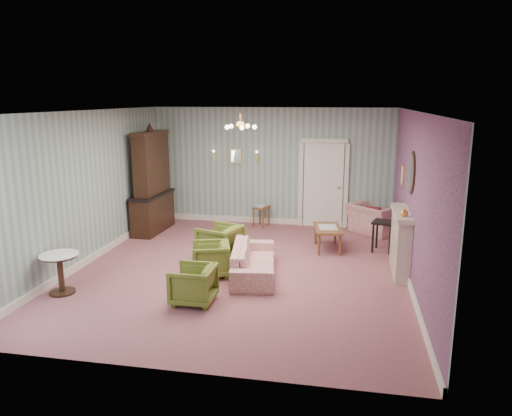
% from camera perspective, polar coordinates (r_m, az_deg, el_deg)
% --- Properties ---
extents(floor, '(7.00, 7.00, 0.00)m').
position_cam_1_polar(floor, '(9.13, -1.71, -7.25)').
color(floor, '#9A5962').
rests_on(floor, ground).
extents(ceiling, '(7.00, 7.00, 0.00)m').
position_cam_1_polar(ceiling, '(8.58, -1.84, 11.27)').
color(ceiling, white).
rests_on(ceiling, ground).
extents(wall_back, '(6.00, 0.00, 6.00)m').
position_cam_1_polar(wall_back, '(12.13, 1.80, 4.85)').
color(wall_back, gray).
rests_on(wall_back, ground).
extents(wall_front, '(6.00, 0.00, 6.00)m').
position_cam_1_polar(wall_front, '(5.48, -9.71, -5.24)').
color(wall_front, gray).
rests_on(wall_front, ground).
extents(wall_left, '(0.00, 7.00, 7.00)m').
position_cam_1_polar(wall_left, '(9.82, -19.14, 2.25)').
color(wall_left, gray).
rests_on(wall_left, ground).
extents(wall_right, '(0.00, 7.00, 7.00)m').
position_cam_1_polar(wall_right, '(8.62, 18.11, 0.92)').
color(wall_right, gray).
rests_on(wall_right, ground).
extents(wall_right_floral, '(0.00, 7.00, 7.00)m').
position_cam_1_polar(wall_right_floral, '(8.61, 18.01, 0.93)').
color(wall_right_floral, '#C4628B').
rests_on(wall_right_floral, ground).
extents(door, '(1.12, 0.12, 2.16)m').
position_cam_1_polar(door, '(12.02, 7.89, 2.87)').
color(door, white).
rests_on(door, floor).
extents(olive_chair_a, '(0.60, 0.64, 0.66)m').
position_cam_1_polar(olive_chair_a, '(7.68, -7.37, -8.66)').
color(olive_chair_a, olive).
rests_on(olive_chair_a, floor).
extents(olive_chair_b, '(0.77, 0.80, 0.67)m').
position_cam_1_polar(olive_chair_b, '(8.79, -5.33, -5.79)').
color(olive_chair_b, olive).
rests_on(olive_chair_b, floor).
extents(olive_chair_c, '(0.88, 0.90, 0.75)m').
position_cam_1_polar(olive_chair_c, '(9.67, -4.24, -3.78)').
color(olive_chair_c, olive).
rests_on(olive_chair_c, floor).
extents(sofa_chintz, '(0.83, 1.95, 0.74)m').
position_cam_1_polar(sofa_chintz, '(8.76, -0.27, -5.56)').
color(sofa_chintz, '#AD4659').
rests_on(sofa_chintz, floor).
extents(wingback_chair, '(1.27, 1.24, 0.94)m').
position_cam_1_polar(wingback_chair, '(11.74, 13.72, -0.65)').
color(wingback_chair, '#AD4659').
rests_on(wingback_chair, floor).
extents(dresser, '(0.58, 1.53, 2.52)m').
position_cam_1_polar(dresser, '(11.69, -12.15, 3.32)').
color(dresser, black).
rests_on(dresser, floor).
extents(fireplace, '(0.30, 1.40, 1.16)m').
position_cam_1_polar(fireplace, '(9.19, 16.56, -3.85)').
color(fireplace, beige).
rests_on(fireplace, floor).
extents(mantel_vase, '(0.15, 0.15, 0.15)m').
position_cam_1_polar(mantel_vase, '(8.64, 16.96, -0.43)').
color(mantel_vase, gold).
rests_on(mantel_vase, fireplace).
extents(oval_mirror, '(0.04, 0.76, 0.84)m').
position_cam_1_polar(oval_mirror, '(8.93, 17.72, 3.96)').
color(oval_mirror, white).
rests_on(oval_mirror, wall_right).
extents(framed_print, '(0.04, 0.34, 0.42)m').
position_cam_1_polar(framed_print, '(10.30, 16.81, 3.72)').
color(framed_print, gold).
rests_on(framed_print, wall_right).
extents(coffee_table, '(0.67, 1.02, 0.49)m').
position_cam_1_polar(coffee_table, '(10.35, 8.36, -3.52)').
color(coffee_table, brown).
rests_on(coffee_table, floor).
extents(side_table_black, '(0.54, 0.54, 0.65)m').
position_cam_1_polar(side_table_black, '(10.42, 14.68, -3.24)').
color(side_table_black, black).
rests_on(side_table_black, floor).
extents(pedestal_table, '(0.74, 0.74, 0.67)m').
position_cam_1_polar(pedestal_table, '(8.58, -21.89, -7.15)').
color(pedestal_table, black).
rests_on(pedestal_table, floor).
extents(nesting_table, '(0.44, 0.50, 0.55)m').
position_cam_1_polar(nesting_table, '(12.05, 0.63, -0.91)').
color(nesting_table, brown).
rests_on(nesting_table, floor).
extents(gilt_mirror_back, '(0.28, 0.06, 0.36)m').
position_cam_1_polar(gilt_mirror_back, '(12.23, -2.42, 6.09)').
color(gilt_mirror_back, gold).
rests_on(gilt_mirror_back, wall_back).
extents(sconce_left, '(0.16, 0.12, 0.30)m').
position_cam_1_polar(sconce_left, '(12.35, -4.94, 6.12)').
color(sconce_left, gold).
rests_on(sconce_left, wall_back).
extents(sconce_right, '(0.16, 0.12, 0.30)m').
position_cam_1_polar(sconce_right, '(12.10, 0.11, 6.03)').
color(sconce_right, gold).
rests_on(sconce_right, wall_back).
extents(chandelier, '(0.56, 0.56, 0.36)m').
position_cam_1_polar(chandelier, '(8.59, -1.83, 9.47)').
color(chandelier, gold).
rests_on(chandelier, ceiling).
extents(burgundy_cushion, '(0.41, 0.28, 0.39)m').
position_cam_1_polar(burgundy_cushion, '(11.59, 13.51, -0.77)').
color(burgundy_cushion, maroon).
rests_on(burgundy_cushion, wingback_chair).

